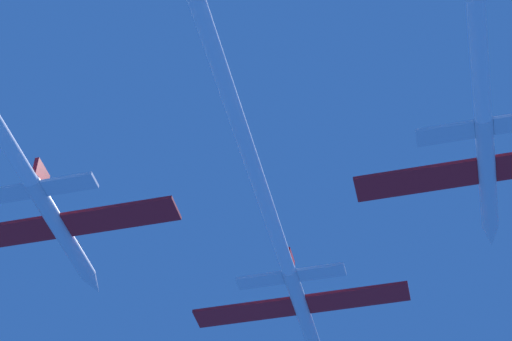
{
  "coord_description": "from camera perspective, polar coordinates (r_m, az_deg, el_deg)",
  "views": [
    {
      "loc": [
        11.55,
        -67.4,
        -46.0
      ],
      "look_at": [
        0.58,
        -20.28,
        -0.38
      ],
      "focal_mm": 62.82,
      "sensor_mm": 36.0,
      "label": 1
    }
  ],
  "objects": [
    {
      "name": "jet_lead",
      "position": [
        67.97,
        0.0,
        -0.26
      ],
      "size": [
        19.51,
        63.41,
        3.23
      ],
      "color": "white"
    }
  ]
}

